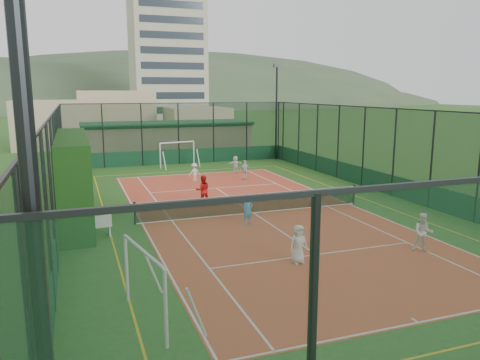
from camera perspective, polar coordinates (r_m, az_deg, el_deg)
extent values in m
plane|color=#28541C|center=(23.31, 1.65, -4.05)|extent=(300.00, 300.00, 0.00)
cube|color=#B24127|center=(23.31, 1.65, -4.04)|extent=(11.17, 23.97, 0.01)
cube|color=beige|center=(105.32, -8.90, 15.62)|extent=(15.00, 12.00, 30.00)
cube|color=black|center=(23.12, -19.59, 0.23)|extent=(1.36, 9.07, 3.97)
imported|color=white|center=(16.65, 7.15, -7.75)|extent=(0.69, 0.47, 1.39)
imported|color=#4485C1|center=(21.16, 0.97, -3.62)|extent=(0.57, 0.45, 1.40)
imported|color=white|center=(18.95, 21.43, -5.98)|extent=(0.91, 0.87, 1.48)
imported|color=silver|center=(31.29, -5.59, 0.93)|extent=(0.89, 0.64, 1.24)
imported|color=silver|center=(31.75, 0.61, 1.23)|extent=(0.83, 0.44, 1.36)
imported|color=white|center=(34.61, -0.58, 1.94)|extent=(1.18, 0.45, 1.25)
imported|color=red|center=(24.85, -4.54, -1.24)|extent=(0.83, 0.68, 1.58)
sphere|color=#CCE033|center=(25.53, 5.93, -2.69)|extent=(0.07, 0.07, 0.07)
sphere|color=#CCE033|center=(24.57, 4.05, -3.19)|extent=(0.07, 0.07, 0.07)
sphere|color=#CCE033|center=(25.68, 6.60, -2.62)|extent=(0.07, 0.07, 0.07)
sphere|color=#CCE033|center=(24.15, -1.91, -3.42)|extent=(0.07, 0.07, 0.07)
sphere|color=#CCE033|center=(24.94, 2.53, -2.96)|extent=(0.07, 0.07, 0.07)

